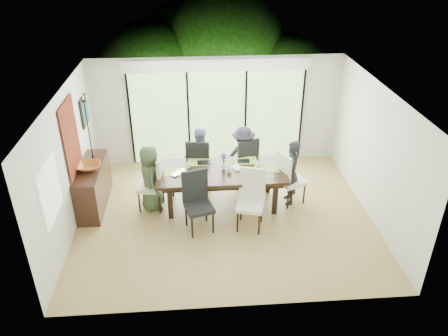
{
  "coord_description": "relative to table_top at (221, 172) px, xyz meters",
  "views": [
    {
      "loc": [
        -0.59,
        -7.49,
        5.28
      ],
      "look_at": [
        0.0,
        0.25,
        1.0
      ],
      "focal_mm": 35.0,
      "sensor_mm": 36.0,
      "label": 1
    }
  ],
  "objects": [
    {
      "name": "foliage_far",
      "position": [
        -0.56,
        6.06,
        0.82
      ],
      "size": [
        3.6,
        3.6,
        3.6
      ],
      "primitive_type": "sphere",
      "color": "#14380F",
      "rests_on": "ground"
    },
    {
      "name": "chair_right_end",
      "position": [
        1.5,
        0.0,
        -0.19
      ],
      "size": [
        0.68,
        0.68,
        1.23
      ],
      "primitive_type": null,
      "rotation": [
        0.0,
        0.0,
        1.99
      ],
      "color": "white",
      "rests_on": "floor"
    },
    {
      "name": "sideboard",
      "position": [
        -2.72,
        0.19,
        -0.34
      ],
      "size": [
        0.47,
        1.66,
        0.93
      ],
      "primitive_type": "cube",
      "color": "black",
      "rests_on": "floor"
    },
    {
      "name": "wall_back",
      "position": [
        0.04,
        2.07,
        0.55
      ],
      "size": [
        6.0,
        0.02,
        2.7
      ],
      "primitive_type": "cube",
      "color": "beige",
      "rests_on": "floor"
    },
    {
      "name": "placemat_right",
      "position": [
        0.95,
        0.0,
        0.04
      ],
      "size": [
        0.49,
        0.36,
        0.01
      ],
      "primitive_type": "cube",
      "color": "olive",
      "rests_on": "table_top"
    },
    {
      "name": "person_far_left",
      "position": [
        -0.45,
        0.83,
        -0.08
      ],
      "size": [
        0.73,
        0.51,
        1.44
      ],
      "primitive_type": "imported",
      "rotation": [
        0.0,
        0.0,
        3.28
      ],
      "color": "#7183A4",
      "rests_on": "floor"
    },
    {
      "name": "floor",
      "position": [
        0.04,
        -0.44,
        -0.81
      ],
      "size": [
        6.0,
        5.0,
        0.01
      ],
      "primitive_type": "cube",
      "color": "olive",
      "rests_on": "ground"
    },
    {
      "name": "wall_front",
      "position": [
        0.04,
        -2.95,
        0.55
      ],
      "size": [
        6.0,
        0.02,
        2.7
      ],
      "primitive_type": "cube",
      "color": "white",
      "rests_on": "floor"
    },
    {
      "name": "candlestick_pan",
      "position": [
        -2.72,
        0.54,
        1.45
      ],
      "size": [
        0.1,
        0.1,
        0.03
      ],
      "primitive_type": "cylinder",
      "color": "black",
      "rests_on": "sideboard"
    },
    {
      "name": "vase",
      "position": [
        0.05,
        0.05,
        0.1
      ],
      "size": [
        0.09,
        0.09,
        0.13
      ],
      "primitive_type": "cylinder",
      "color": "silver",
      "rests_on": "table_top"
    },
    {
      "name": "art_frame",
      "position": [
        -2.93,
        1.26,
        0.95
      ],
      "size": [
        0.03,
        0.55,
        0.65
      ],
      "primitive_type": "cube",
      "color": "black",
      "rests_on": "wall_left"
    },
    {
      "name": "art_canvas",
      "position": [
        -2.91,
        1.26,
        0.95
      ],
      "size": [
        0.01,
        0.45,
        0.55
      ],
      "primitive_type": "cube",
      "color": "#163D48",
      "rests_on": "wall_left"
    },
    {
      "name": "side_window",
      "position": [
        -2.93,
        -1.64,
        0.7
      ],
      "size": [
        0.02,
        0.9,
        1.0
      ],
      "primitive_type": "cube",
      "color": "#8CAD7F",
      "rests_on": "wall_left"
    },
    {
      "name": "person_far_right",
      "position": [
        0.55,
        0.83,
        -0.08
      ],
      "size": [
        0.7,
        0.46,
        1.44
      ],
      "primitive_type": "imported",
      "rotation": [
        0.0,
        0.0,
        3.08
      ],
      "color": "#292233",
      "rests_on": "floor"
    },
    {
      "name": "person_left_end",
      "position": [
        -1.48,
        0.0,
        -0.08
      ],
      "size": [
        0.56,
        0.75,
        1.44
      ],
      "primitive_type": "imported",
      "rotation": [
        0.0,
        0.0,
        1.79
      ],
      "color": "#3B4B32",
      "rests_on": "floor"
    },
    {
      "name": "hyacinth_stems",
      "position": [
        0.05,
        0.05,
        0.23
      ],
      "size": [
        0.04,
        0.04,
        0.18
      ],
      "primitive_type": "cylinder",
      "color": "#337226",
      "rests_on": "table_top"
    },
    {
      "name": "table_leg_fl",
      "position": [
        -1.08,
        -0.43,
        -0.42
      ],
      "size": [
        0.1,
        0.1,
        0.77
      ],
      "primitive_type": "cube",
      "color": "black",
      "rests_on": "floor"
    },
    {
      "name": "mullion_c",
      "position": [
        0.74,
        2.02,
        0.4
      ],
      "size": [
        0.05,
        0.04,
        2.3
      ],
      "primitive_type": "cube",
      "color": "black",
      "rests_on": "wall_back"
    },
    {
      "name": "candlestick_base",
      "position": [
        -2.72,
        0.54,
        0.15
      ],
      "size": [
        0.1,
        0.1,
        0.04
      ],
      "primitive_type": "cylinder",
      "color": "black",
      "rests_on": "sideboard"
    },
    {
      "name": "book",
      "position": [
        0.25,
        0.05,
        0.04
      ],
      "size": [
        0.26,
        0.3,
        0.02
      ],
      "primitive_type": "imported",
      "rotation": [
        0.0,
        0.0,
        0.35
      ],
      "color": "white",
      "rests_on": "table_top"
    },
    {
      "name": "tablet_far_l",
      "position": [
        -0.35,
        0.35,
        0.05
      ],
      "size": [
        0.29,
        0.2,
        0.01
      ],
      "primitive_type": "cube",
      "color": "black",
      "rests_on": "table_top"
    },
    {
      "name": "table_apron",
      "position": [
        0.0,
        0.0,
        -0.1
      ],
      "size": [
        2.46,
        1.01,
        0.11
      ],
      "primitive_type": "cube",
      "color": "black",
      "rests_on": "floor"
    },
    {
      "name": "table_leg_bl",
      "position": [
        -1.08,
        0.43,
        -0.42
      ],
      "size": [
        0.1,
        0.1,
        0.77
      ],
      "primitive_type": "cube",
      "color": "black",
      "rests_on": "floor"
    },
    {
      "name": "table_leg_fr",
      "position": [
        1.08,
        -0.43,
        -0.42
      ],
      "size": [
        0.1,
        0.1,
        0.77
      ],
      "primitive_type": "cube",
      "color": "black",
      "rests_on": "floor"
    },
    {
      "name": "chair_far_right",
      "position": [
        0.55,
        0.85,
        -0.19
      ],
      "size": [
        0.67,
        0.67,
        1.23
      ],
      "primitive_type": null,
      "rotation": [
        0.0,
        0.0,
        3.54
      ],
      "color": "black",
      "rests_on": "floor"
    },
    {
      "name": "platter_snacks",
      "position": [
        -0.55,
        -0.3,
        0.07
      ],
      "size": [
        0.22,
        0.22,
        0.02
      ],
      "primitive_type": "cube",
      "color": "orange",
      "rests_on": "table_top"
    },
    {
      "name": "platter_base",
      "position": [
        -0.55,
        -0.3,
        0.05
      ],
      "size": [
        0.29,
        0.29,
        0.03
      ],
      "primitive_type": "cube",
      "color": "white",
      "rests_on": "table_top"
    },
    {
      "name": "chair_far_left",
      "position": [
        -0.45,
        0.85,
        -0.19
      ],
      "size": [
        0.58,
        0.58,
        1.23
      ],
      "primitive_type": null,
      "rotation": [
        0.0,
        0.0,
        3.0
      ],
      "color": "black",
      "rests_on": "floor"
    },
    {
      "name": "tablet_far_r",
      "position": [
        0.5,
        0.35,
        0.05
      ],
      "size": [
        0.27,
        0.19,
        0.01
      ],
      "primitive_type": "cube",
      "color": "black",
      "rests_on": "table_top"
    },
    {
      "name": "placemat_far_r",
      "position": [
        0.55,
        0.4,
        0.04
      ],
      "size": [
        0.49,
        0.36,
        0.01
      ],
      "primitive_type": "cube",
      "color": "#89BA42",
      "rests_on": "table_top"
    },
    {
      "name": "rail_top",
      "position": [
        0.04,
        3.76,
        -0.25
      ],
      "size": [
        6.0,
        0.08,
        0.06
      ],
      "primitive_type": "cube",
      "color": "brown",
      "rests_on": "deck"
    },
    {
      "name": "mullion_d",
      "position": [
        2.14,
        2.02,
        0.4
      ],
      "size": [
        0.05,
        0.04,
        2.3
      ],
      "primitive_type": "cube",
      "color": "black",
      "rests_on": "wall_back"
    },
    {
      "name": "laptop",
      "position": [
        -0.85,
        -0.1,
        0.05
      ],
      "size": [
        0.43,
        0.42,
        0.03
      ],
      "primitive_type": "imported",
      "rotation": [
        0.0,
        0.0,
        0.74
      ],
      "color": "silver",
      "rests_on": "table_top"
    },
    {
      "name": "cup_c",
      "position": [
        0.8,
        0.1,
        0.09
      ],
      "size": [
        0.18,
        0.18,
        0.11
      ],
      "primitive_type": "imported",
      "rotation": [
        0.0,
        0.0,
        3.58
      ],
      "color": "white",
      "rests_on": "table_top"
    },
    {
      "name": "table_top",
      "position": [
        0.0,
        0.0,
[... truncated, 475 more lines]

